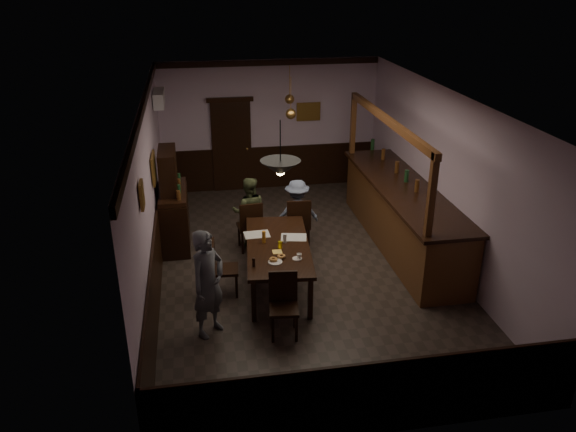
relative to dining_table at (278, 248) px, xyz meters
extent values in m
cube|color=#2D2621|center=(0.52, 0.56, -0.69)|extent=(5.00, 8.00, 0.01)
cube|color=white|center=(0.52, 0.56, 2.31)|extent=(5.00, 8.00, 0.01)
cube|color=#C7ADC9|center=(0.52, 4.56, 0.81)|extent=(5.00, 0.01, 3.00)
cube|color=#C7ADC9|center=(0.52, -3.44, 0.81)|extent=(5.00, 0.01, 3.00)
cube|color=#C7ADC9|center=(-1.98, 0.56, 0.81)|extent=(0.01, 8.00, 3.00)
cube|color=#C7ADC9|center=(3.02, 0.56, 0.81)|extent=(0.01, 8.00, 3.00)
cube|color=black|center=(0.00, 0.00, 0.03)|extent=(1.21, 2.29, 0.06)
cube|color=black|center=(-0.52, -0.97, -0.34)|extent=(0.07, 0.07, 0.69)
cube|color=black|center=(0.32, -1.06, -0.34)|extent=(0.07, 0.07, 0.69)
cube|color=black|center=(-0.32, 1.06, -0.34)|extent=(0.07, 0.07, 0.69)
cube|color=black|center=(0.52, 0.97, -0.34)|extent=(0.07, 0.07, 0.69)
cube|color=black|center=(-0.32, 1.39, -0.23)|extent=(0.46, 0.46, 0.05)
cube|color=black|center=(-0.30, 1.20, 0.04)|extent=(0.43, 0.08, 0.51)
cube|color=black|center=(-0.16, 1.58, -0.47)|extent=(0.04, 0.04, 0.44)
cube|color=black|center=(-0.51, 1.54, -0.47)|extent=(0.04, 0.04, 0.44)
cube|color=black|center=(-0.13, 1.23, -0.47)|extent=(0.04, 0.04, 0.44)
cube|color=black|center=(-0.47, 1.20, -0.47)|extent=(0.04, 0.04, 0.44)
cube|color=black|center=(0.58, 1.30, -0.21)|extent=(0.48, 0.48, 0.05)
cube|color=black|center=(0.56, 1.10, 0.07)|extent=(0.44, 0.09, 0.53)
cube|color=black|center=(0.77, 1.46, -0.46)|extent=(0.04, 0.04, 0.45)
cube|color=black|center=(0.42, 1.50, -0.46)|extent=(0.04, 0.04, 0.45)
cube|color=black|center=(0.74, 1.10, -0.46)|extent=(0.04, 0.04, 0.45)
cube|color=black|center=(0.38, 1.14, -0.46)|extent=(0.04, 0.04, 0.45)
cube|color=black|center=(-0.13, -1.39, -0.25)|extent=(0.45, 0.45, 0.05)
cube|color=black|center=(-0.12, -1.21, 0.02)|extent=(0.41, 0.08, 0.49)
cube|color=black|center=(-0.32, -1.54, -0.48)|extent=(0.04, 0.04, 0.42)
cube|color=black|center=(0.01, -1.58, -0.48)|extent=(0.04, 0.04, 0.42)
cube|color=black|center=(-0.28, -1.21, -0.48)|extent=(0.04, 0.04, 0.42)
cube|color=black|center=(0.05, -1.25, -0.48)|extent=(0.04, 0.04, 0.42)
cube|color=black|center=(-0.87, -0.12, -0.26)|extent=(0.43, 0.43, 0.05)
cube|color=black|center=(-1.05, -0.10, 0.00)|extent=(0.07, 0.40, 0.48)
cube|color=black|center=(-0.72, -0.29, -0.48)|extent=(0.04, 0.04, 0.41)
cube|color=black|center=(-0.69, 0.03, -0.48)|extent=(0.04, 0.04, 0.41)
cube|color=black|center=(-1.04, -0.27, -0.48)|extent=(0.04, 0.04, 0.41)
cube|color=black|center=(-1.01, 0.06, -0.48)|extent=(0.04, 0.04, 0.41)
imported|color=#585C65|center=(-1.17, -1.14, 0.12)|extent=(0.69, 0.69, 1.61)
imported|color=#495332|center=(-0.30, 1.59, -0.01)|extent=(0.70, 0.57, 1.34)
imported|color=slate|center=(0.60, 1.50, -0.05)|extent=(0.83, 0.50, 1.27)
cube|color=silver|center=(-0.29, 0.41, 0.07)|extent=(0.43, 0.32, 0.01)
cube|color=silver|center=(0.30, 0.20, 0.07)|extent=(0.47, 0.38, 0.01)
cube|color=#FFD35D|center=(-0.05, -0.25, 0.07)|extent=(0.16, 0.16, 0.00)
cylinder|color=white|center=(0.22, -0.54, 0.07)|extent=(0.15, 0.15, 0.01)
imported|color=white|center=(0.25, -0.54, 0.11)|extent=(0.09, 0.09, 0.07)
cylinder|color=white|center=(-0.13, -0.59, 0.07)|extent=(0.22, 0.22, 0.01)
torus|color=#C68C47|center=(-0.15, -0.55, 0.10)|extent=(0.13, 0.13, 0.04)
torus|color=#C68C47|center=(-0.02, -0.47, 0.10)|extent=(0.13, 0.13, 0.04)
cylinder|color=yellow|center=(0.01, -0.14, 0.12)|extent=(0.07, 0.07, 0.12)
cylinder|color=#BF721E|center=(-0.21, 0.11, 0.16)|extent=(0.06, 0.06, 0.20)
cylinder|color=silver|center=(0.12, 0.06, 0.14)|extent=(0.06, 0.06, 0.15)
cylinder|color=black|center=(-0.47, -0.66, 0.13)|extent=(0.04, 0.04, 0.14)
cube|color=black|center=(-1.68, 1.84, -0.18)|extent=(0.50, 1.41, 1.01)
cube|color=black|center=(-1.68, 1.84, 0.37)|extent=(0.48, 1.36, 0.08)
cube|color=black|center=(-1.73, 1.84, 0.78)|extent=(0.30, 0.91, 0.81)
cube|color=#522B16|center=(2.52, 1.09, -0.12)|extent=(0.93, 4.33, 1.13)
cube|color=black|center=(2.50, 1.09, 0.47)|extent=(1.03, 4.44, 0.06)
cube|color=#522B16|center=(2.11, 1.09, 1.74)|extent=(0.10, 4.23, 0.12)
cube|color=#522B16|center=(2.11, -0.98, 1.12)|extent=(0.10, 0.10, 1.34)
cube|color=#522B16|center=(2.11, 3.15, 1.12)|extent=(0.10, 0.10, 1.34)
cube|color=black|center=(-0.38, 4.51, 0.36)|extent=(0.90, 0.06, 2.10)
cube|color=white|center=(-1.86, 3.46, 1.76)|extent=(0.20, 0.85, 0.30)
cube|color=olive|center=(-1.94, -1.04, 1.46)|extent=(0.04, 0.28, 0.36)
cube|color=olive|center=(-1.94, 1.36, 1.01)|extent=(0.04, 0.62, 0.48)
cube|color=olive|center=(1.42, 4.52, 1.11)|extent=(0.55, 0.04, 0.42)
cylinder|color=black|center=(-0.08, -0.80, 1.98)|extent=(0.02, 0.02, 0.67)
cone|color=black|center=(-0.08, -0.80, 1.64)|extent=(0.56, 0.56, 0.22)
sphere|color=#FFD88C|center=(-0.08, -0.80, 1.59)|extent=(0.12, 0.12, 0.12)
cylinder|color=#BF8C3F|center=(0.62, 2.35, 1.96)|extent=(0.02, 0.02, 0.70)
cone|color=#BF8C3F|center=(0.62, 2.35, 1.61)|extent=(0.20, 0.20, 0.22)
sphere|color=#FFD88C|center=(0.62, 2.35, 1.56)|extent=(0.12, 0.12, 0.12)
cylinder|color=#BF8C3F|center=(0.82, 3.63, 1.96)|extent=(0.02, 0.02, 0.70)
cone|color=#BF8C3F|center=(0.82, 3.63, 1.61)|extent=(0.20, 0.20, 0.22)
sphere|color=#FFD88C|center=(0.82, 3.63, 1.56)|extent=(0.12, 0.12, 0.12)
camera|label=1|loc=(-1.22, -8.00, 4.17)|focal=35.00mm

